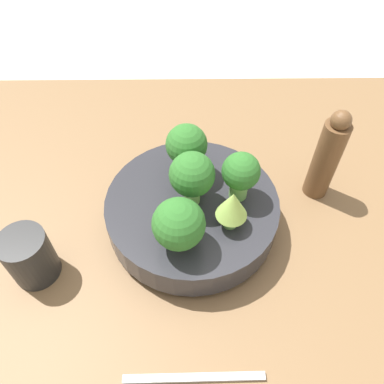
{
  "coord_description": "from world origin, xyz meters",
  "views": [
    {
      "loc": [
        0.01,
        -0.34,
        0.55
      ],
      "look_at": [
        0.02,
        0.02,
        0.12
      ],
      "focal_mm": 35.0,
      "sensor_mm": 36.0,
      "label": 1
    }
  ],
  "objects": [
    {
      "name": "cup",
      "position": [
        -0.21,
        -0.06,
        0.08
      ],
      "size": [
        0.07,
        0.07,
        0.09
      ],
      "color": "black",
      "rests_on": "table"
    },
    {
      "name": "romanesco_piece_near",
      "position": [
        0.07,
        -0.02,
        0.15
      ],
      "size": [
        0.04,
        0.04,
        0.07
      ],
      "color": "#609347",
      "rests_on": "bowl"
    },
    {
      "name": "broccoli_floret_back",
      "position": [
        0.01,
        0.08,
        0.16
      ],
      "size": [
        0.06,
        0.06,
        0.09
      ],
      "color": "#609347",
      "rests_on": "bowl"
    },
    {
      "name": "bowl",
      "position": [
        0.02,
        0.02,
        0.08
      ],
      "size": [
        0.27,
        0.27,
        0.06
      ],
      "color": "#28282D",
      "rests_on": "table"
    },
    {
      "name": "broccoli_floret_right",
      "position": [
        0.09,
        0.03,
        0.15
      ],
      "size": [
        0.06,
        0.06,
        0.08
      ],
      "color": "#6BA34C",
      "rests_on": "bowl"
    },
    {
      "name": "table",
      "position": [
        0.0,
        0.0,
        0.02
      ],
      "size": [
        1.07,
        0.89,
        0.04
      ],
      "color": "brown",
      "rests_on": "ground_plane"
    },
    {
      "name": "pepper_mill",
      "position": [
        0.24,
        0.09,
        0.12
      ],
      "size": [
        0.04,
        0.04,
        0.17
      ],
      "color": "brown",
      "rests_on": "table"
    },
    {
      "name": "fork",
      "position": [
        0.02,
        -0.22,
        0.04
      ],
      "size": [
        0.18,
        0.01,
        0.01
      ],
      "color": "#B2B2B7",
      "rests_on": "table"
    },
    {
      "name": "broccoli_floret_front",
      "position": [
        0.0,
        -0.06,
        0.15
      ],
      "size": [
        0.07,
        0.07,
        0.08
      ],
      "color": "#6BA34C",
      "rests_on": "bowl"
    },
    {
      "name": "broccoli_floret_center",
      "position": [
        0.02,
        0.02,
        0.16
      ],
      "size": [
        0.07,
        0.07,
        0.09
      ],
      "color": "#7AB256",
      "rests_on": "bowl"
    },
    {
      "name": "ground_plane",
      "position": [
        0.0,
        0.0,
        0.0
      ],
      "size": [
        6.0,
        6.0,
        0.0
      ],
      "primitive_type": "plane",
      "color": "beige"
    }
  ]
}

